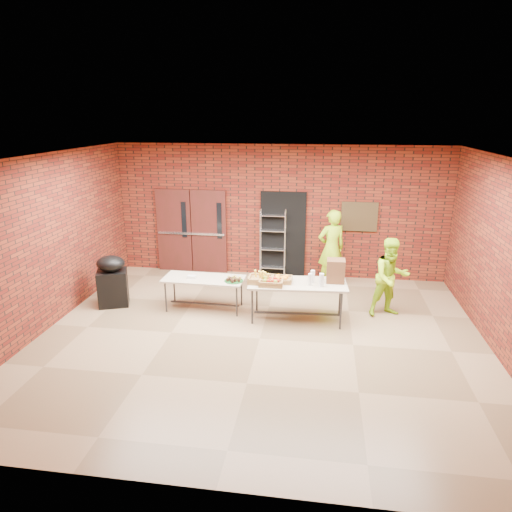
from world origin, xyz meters
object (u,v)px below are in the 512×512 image
(table_right, at_px, (297,286))
(table_left, at_px, (204,281))
(coffee_dispenser, at_px, (336,271))
(volunteer_woman, at_px, (331,248))
(volunteer_man, at_px, (391,278))
(covered_grill, at_px, (112,281))
(wire_rack, at_px, (273,244))

(table_right, bearing_deg, table_left, 168.79)
(coffee_dispenser, height_order, volunteer_woman, volunteer_woman)
(coffee_dispenser, bearing_deg, volunteer_man, 16.83)
(volunteer_man, bearing_deg, volunteer_woman, 107.04)
(table_right, distance_m, coffee_dispenser, 0.79)
(coffee_dispenser, distance_m, volunteer_man, 1.15)
(volunteer_man, bearing_deg, coffee_dispenser, 176.51)
(volunteer_man, bearing_deg, table_left, 163.29)
(covered_grill, height_order, volunteer_man, volunteer_man)
(table_right, relative_size, coffee_dispenser, 4.28)
(coffee_dispenser, bearing_deg, table_left, 177.96)
(wire_rack, distance_m, table_left, 2.48)
(table_left, height_order, volunteer_man, volunteer_man)
(wire_rack, distance_m, volunteer_woman, 1.48)
(covered_grill, distance_m, volunteer_man, 5.68)
(covered_grill, relative_size, volunteer_woman, 0.60)
(wire_rack, height_order, coffee_dispenser, wire_rack)
(covered_grill, xyz_separation_m, volunteer_man, (5.67, 0.31, 0.25))
(wire_rack, xyz_separation_m, table_right, (0.74, -2.42, -0.14))
(wire_rack, relative_size, table_left, 1.01)
(wire_rack, bearing_deg, table_left, -117.62)
(volunteer_woman, bearing_deg, coffee_dispenser, 67.46)
(table_left, xyz_separation_m, coffee_dispenser, (2.64, -0.09, 0.38))
(table_right, bearing_deg, volunteer_woman, 67.62)
(table_left, distance_m, table_right, 1.94)
(table_left, height_order, coffee_dispenser, coffee_dispenser)
(table_left, height_order, table_right, table_right)
(table_right, distance_m, covered_grill, 3.88)
(coffee_dispenser, bearing_deg, volunteer_woman, 91.71)
(table_left, height_order, volunteer_woman, volunteer_woman)
(wire_rack, relative_size, covered_grill, 1.56)
(volunteer_man, bearing_deg, covered_grill, 162.78)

